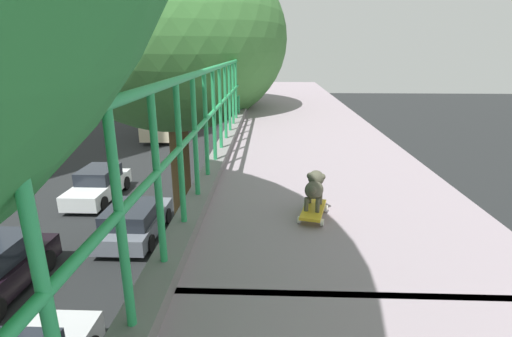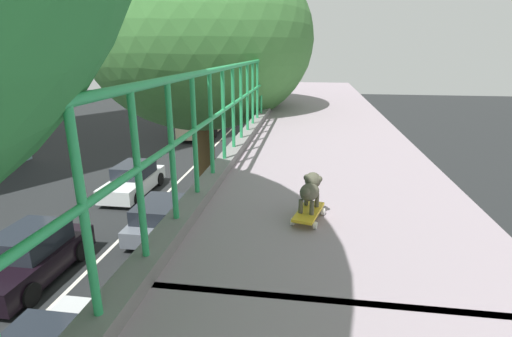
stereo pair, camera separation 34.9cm
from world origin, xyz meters
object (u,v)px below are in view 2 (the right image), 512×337
(car_white_sixth, at_px, (134,180))
(toy_skateboard, at_px, (309,213))
(small_dog, at_px, (311,189))
(car_black_fourth, at_px, (30,257))
(car_grey_fifth, at_px, (164,216))
(city_bus, at_px, (210,108))

(car_white_sixth, xyz_separation_m, toy_skateboard, (8.35, -13.30, 4.75))
(small_dog, bearing_deg, car_white_sixth, 122.25)
(car_black_fourth, distance_m, toy_skateboard, 11.32)
(toy_skateboard, bearing_deg, car_white_sixth, 122.14)
(car_grey_fifth, height_order, toy_skateboard, toy_skateboard)
(car_black_fourth, xyz_separation_m, car_white_sixth, (-0.08, 7.18, -0.02))
(car_black_fourth, distance_m, car_white_sixth, 7.18)
(car_black_fourth, xyz_separation_m, car_grey_fifth, (2.91, 3.47, -0.05))
(car_black_fourth, height_order, city_bus, city_bus)
(toy_skateboard, bearing_deg, car_black_fourth, 143.51)
(city_bus, bearing_deg, car_white_sixth, -88.98)
(toy_skateboard, bearing_deg, car_grey_fifth, 119.21)
(car_black_fourth, relative_size, car_grey_fifth, 1.04)
(car_white_sixth, height_order, city_bus, city_bus)
(car_grey_fifth, height_order, car_white_sixth, car_white_sixth)
(car_black_fourth, bearing_deg, car_grey_fifth, 50.04)
(car_black_fourth, bearing_deg, city_bus, 90.90)
(car_grey_fifth, xyz_separation_m, small_dog, (5.37, -9.55, 4.97))
(city_bus, relative_size, small_dog, 32.02)
(car_black_fourth, relative_size, small_dog, 11.63)
(toy_skateboard, xyz_separation_m, small_dog, (0.01, 0.05, 0.20))
(city_bus, bearing_deg, car_grey_fifth, -80.34)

